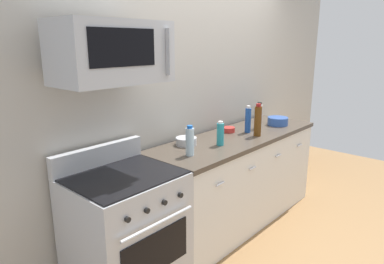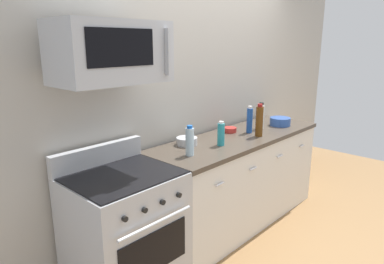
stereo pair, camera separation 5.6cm
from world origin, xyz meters
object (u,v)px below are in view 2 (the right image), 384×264
Objects in this scene: bottle_water_clear at (190,141)px; bowl_blue_mixing at (280,121)px; bottle_soda_blue at (250,120)px; range_oven at (125,232)px; microwave at (111,52)px; bottle_wine_amber at (259,121)px; bowl_steel_prep at (187,141)px; bowl_red_small at (230,130)px; bottle_dish_soap at (221,134)px; bottle_vinegar_white at (261,116)px.

bottle_water_clear is 1.12× the size of bowl_blue_mixing.
bottle_soda_blue is 1.10× the size of bottle_water_clear.
microwave is (0.00, 0.04, 1.28)m from range_oven.
bottle_wine_amber is 0.56m from bowl_blue_mixing.
range_oven reaches higher than bowl_blue_mixing.
microwave is at bearing 178.13° from bottle_soda_blue.
bottle_wine_amber is at bearing -172.39° from bowl_blue_mixing.
bowl_blue_mixing is at bearing -0.53° from bottle_water_clear.
microwave is 3.96× the size of bowl_steel_prep.
bottle_dish_soap is at bearing -152.62° from bowl_red_small.
microwave is 1.92m from bottle_vinegar_white.
bottle_vinegar_white is at bearing 2.81° from bottle_soda_blue.
bottle_wine_amber reaches higher than bottle_vinegar_white.
bottle_water_clear is 1.17m from bottle_vinegar_white.
bottle_wine_amber is at bearing -23.86° from bowl_steel_prep.
bowl_red_small is at bearing 14.54° from bottle_water_clear.
bottle_dish_soap reaches higher than bowl_blue_mixing.
bottle_wine_amber is at bearing -77.36° from bowl_red_small.
range_oven is 1.44× the size of microwave.
bowl_blue_mixing is at bearing -7.88° from bottle_soda_blue.
bottle_vinegar_white is 1.26× the size of bowl_blue_mixing.
bottle_soda_blue reaches higher than bowl_blue_mixing.
bowl_blue_mixing is (0.55, 0.07, -0.11)m from bottle_wine_amber.
microwave is 2.21m from bowl_blue_mixing.
bottle_water_clear is at bearing -5.65° from range_oven.
bowl_steel_prep is at bearing 179.31° from bowl_red_small.
bottle_vinegar_white is at bearing 0.14° from range_oven.
bottle_soda_blue is 0.22m from bottle_vinegar_white.
bowl_blue_mixing is (0.27, -0.08, -0.09)m from bottle_vinegar_white.
bottle_dish_soap is (1.02, -0.12, -0.73)m from microwave.
bottle_vinegar_white reaches higher than bottle_dish_soap.
bowl_blue_mixing reaches higher than bowl_red_small.
bottle_soda_blue is at bearing 6.75° from bottle_dish_soap.
bottle_water_clear is (-0.89, 0.09, -0.03)m from bottle_wine_amber.
bottle_dish_soap is at bearing -4.01° from range_oven.
bottle_wine_amber is at bearing -5.53° from bottle_water_clear.
bowl_steel_prep is at bearing 169.31° from bowl_blue_mixing.
bottle_wine_amber is 1.70× the size of bowl_steel_prep.
bottle_wine_amber is 1.17× the size of bottle_soda_blue.
bottle_water_clear is 0.89× the size of bottle_vinegar_white.
bowl_steel_prep is 1.27m from bowl_blue_mixing.
microwave reaches higher than bottle_water_clear.
bottle_dish_soap is 0.88× the size of bottle_water_clear.
bowl_blue_mixing is at bearing 7.61° from bottle_wine_amber.
bottle_wine_amber is 0.51m from bottle_dish_soap.
bottle_vinegar_white is 0.99m from bowl_steel_prep.
bowl_steel_prep is at bearing 130.51° from bottle_dish_soap.
bowl_steel_prep is at bearing 167.46° from bottle_soda_blue.
microwave is 3.40× the size of bottle_dish_soap.
bottle_vinegar_white reaches higher than range_oven.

